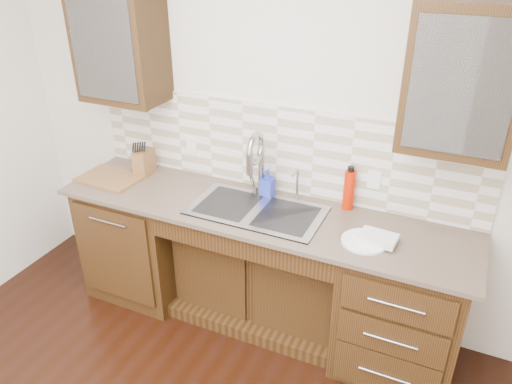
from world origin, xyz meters
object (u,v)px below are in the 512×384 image
at_px(soap_bottle, 267,183).
at_px(knife_block, 144,162).
at_px(plate, 364,241).
at_px(water_bottle, 349,190).
at_px(cutting_board, 110,178).

xyz_separation_m(soap_bottle, knife_block, (-0.94, -0.06, -0.00)).
bearing_deg(plate, water_bottle, 119.20).
relative_size(water_bottle, plate, 0.99).
distance_m(plate, knife_block, 1.68).
height_order(soap_bottle, knife_block, soap_bottle).
bearing_deg(cutting_board, plate, -1.42).
xyz_separation_m(water_bottle, cutting_board, (-1.64, -0.30, -0.12)).
xyz_separation_m(soap_bottle, plate, (0.72, -0.29, -0.09)).
bearing_deg(water_bottle, cutting_board, -169.68).
height_order(water_bottle, cutting_board, water_bottle).
relative_size(soap_bottle, water_bottle, 0.72).
distance_m(water_bottle, knife_block, 1.47).
relative_size(soap_bottle, knife_block, 1.03).
xyz_separation_m(soap_bottle, water_bottle, (0.53, 0.05, 0.04)).
bearing_deg(water_bottle, soap_bottle, -174.25).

